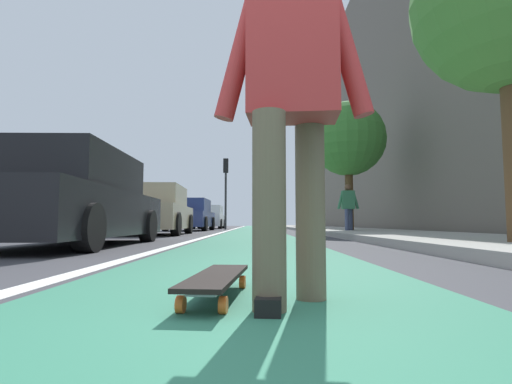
# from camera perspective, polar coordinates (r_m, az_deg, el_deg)

# --- Properties ---
(ground_plane) EXTENTS (80.00, 80.00, 0.00)m
(ground_plane) POSITION_cam_1_polar(r_m,az_deg,el_deg) (11.01, -0.38, -6.44)
(ground_plane) COLOR #38383D
(bike_lane_paint) EXTENTS (56.00, 2.13, 0.00)m
(bike_lane_paint) POSITION_cam_1_polar(r_m,az_deg,el_deg) (25.01, -0.25, -5.40)
(bike_lane_paint) COLOR #2D7256
(bike_lane_paint) RESTS_ON ground
(lane_stripe_white) EXTENTS (52.00, 0.16, 0.01)m
(lane_stripe_white) POSITION_cam_1_polar(r_m,az_deg,el_deg) (21.05, -3.59, -5.54)
(lane_stripe_white) COLOR silver
(lane_stripe_white) RESTS_ON ground
(sidewalk_curb) EXTENTS (52.00, 3.20, 0.13)m
(sidewalk_curb) POSITION_cam_1_polar(r_m,az_deg,el_deg) (19.34, 10.46, -5.37)
(sidewalk_curb) COLOR #9E9B93
(sidewalk_curb) RESTS_ON ground
(building_facade) EXTENTS (40.00, 1.20, 12.93)m
(building_facade) POSITION_cam_1_polar(r_m,az_deg,el_deg) (24.54, 14.12, 9.97)
(building_facade) COLOR #6A6257
(building_facade) RESTS_ON ground
(skateboard) EXTENTS (0.86, 0.28, 0.11)m
(skateboard) POSITION_cam_1_polar(r_m,az_deg,el_deg) (1.88, -5.80, -12.55)
(skateboard) COLOR orange
(skateboard) RESTS_ON ground
(skater_person) EXTENTS (0.45, 0.72, 1.64)m
(skater_person) POSITION_cam_1_polar(r_m,az_deg,el_deg) (1.81, 5.24, 14.20)
(skater_person) COLOR brown
(skater_person) RESTS_ON ground
(parked_car_near) EXTENTS (4.47, 1.90, 1.46)m
(parked_car_near) POSITION_cam_1_polar(r_m,az_deg,el_deg) (6.67, -25.36, -1.24)
(parked_car_near) COLOR black
(parked_car_near) RESTS_ON ground
(parked_car_mid) EXTENTS (4.13, 2.05, 1.49)m
(parked_car_mid) POSITION_cam_1_polar(r_m,az_deg,el_deg) (12.32, -14.64, -2.75)
(parked_car_mid) COLOR tan
(parked_car_mid) RESTS_ON ground
(parked_car_far) EXTENTS (4.17, 2.03, 1.49)m
(parked_car_far) POSITION_cam_1_polar(r_m,az_deg,el_deg) (18.81, -9.63, -3.41)
(parked_car_far) COLOR navy
(parked_car_far) RESTS_ON ground
(parked_car_end) EXTENTS (4.32, 1.88, 1.47)m
(parked_car_end) POSITION_cam_1_polar(r_m,az_deg,el_deg) (25.36, -6.88, -3.77)
(parked_car_end) COLOR silver
(parked_car_end) RESTS_ON ground
(traffic_light) EXTENTS (0.33, 0.28, 4.01)m
(traffic_light) POSITION_cam_1_polar(r_m,az_deg,el_deg) (22.06, -4.46, 1.75)
(traffic_light) COLOR #2D2D2D
(traffic_light) RESTS_ON ground
(street_tree_near) EXTENTS (2.31, 2.31, 4.30)m
(street_tree_near) POSITION_cam_1_polar(r_m,az_deg,el_deg) (6.22, 32.99, 22.52)
(street_tree_near) COLOR brown
(street_tree_near) RESTS_ON ground
(street_tree_mid) EXTENTS (2.51, 2.51, 4.45)m
(street_tree_mid) POSITION_cam_1_polar(r_m,az_deg,el_deg) (13.57, 13.37, 7.53)
(street_tree_mid) COLOR brown
(street_tree_mid) RESTS_ON ground
(pedestrian_distant) EXTENTS (0.45, 0.69, 1.59)m
(pedestrian_distant) POSITION_cam_1_polar(r_m,az_deg,el_deg) (12.60, 13.39, -1.94)
(pedestrian_distant) COLOR #384260
(pedestrian_distant) RESTS_ON ground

